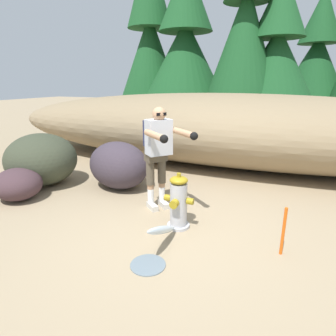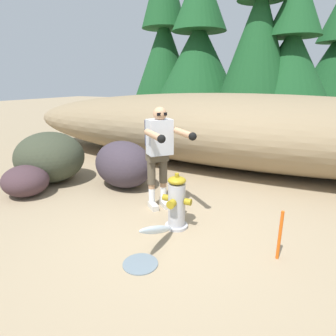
{
  "view_description": "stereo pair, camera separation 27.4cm",
  "coord_description": "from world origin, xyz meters",
  "px_view_note": "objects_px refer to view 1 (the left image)",
  "views": [
    {
      "loc": [
        1.25,
        -3.23,
        1.97
      ],
      "look_at": [
        -0.28,
        0.45,
        0.75
      ],
      "focal_mm": 30.42,
      "sensor_mm": 36.0,
      "label": 1
    },
    {
      "loc": [
        1.5,
        -3.12,
        1.97
      ],
      "look_at": [
        -0.28,
        0.45,
        0.75
      ],
      "focal_mm": 30.42,
      "sensor_mm": 36.0,
      "label": 2
    }
  ],
  "objects_px": {
    "utility_worker": "(158,147)",
    "boulder_small": "(18,184)",
    "fire_hydrant": "(179,203)",
    "boulder_large": "(41,159)",
    "boulder_mid": "(119,165)",
    "survey_stake": "(283,231)"
  },
  "relations": [
    {
      "from": "utility_worker",
      "to": "boulder_small",
      "type": "xyz_separation_m",
      "value": [
        -2.42,
        -0.56,
        -0.75
      ]
    },
    {
      "from": "boulder_large",
      "to": "boulder_mid",
      "type": "bearing_deg",
      "value": 15.77
    },
    {
      "from": "boulder_mid",
      "to": "fire_hydrant",
      "type": "bearing_deg",
      "value": -32.88
    },
    {
      "from": "boulder_mid",
      "to": "boulder_small",
      "type": "xyz_separation_m",
      "value": [
        -1.3,
        -1.17,
        -0.17
      ]
    },
    {
      "from": "utility_worker",
      "to": "boulder_mid",
      "type": "bearing_deg",
      "value": -167.73
    },
    {
      "from": "fire_hydrant",
      "to": "boulder_mid",
      "type": "bearing_deg",
      "value": 147.12
    },
    {
      "from": "fire_hydrant",
      "to": "boulder_mid",
      "type": "distance_m",
      "value": 1.92
    },
    {
      "from": "boulder_mid",
      "to": "survey_stake",
      "type": "xyz_separation_m",
      "value": [
        2.97,
        -1.19,
        -0.15
      ]
    },
    {
      "from": "boulder_mid",
      "to": "boulder_small",
      "type": "bearing_deg",
      "value": -138.1
    },
    {
      "from": "utility_worker",
      "to": "boulder_small",
      "type": "bearing_deg",
      "value": -125.99
    },
    {
      "from": "fire_hydrant",
      "to": "boulder_large",
      "type": "bearing_deg",
      "value": 168.68
    },
    {
      "from": "fire_hydrant",
      "to": "boulder_mid",
      "type": "relative_size",
      "value": 0.63
    },
    {
      "from": "utility_worker",
      "to": "boulder_large",
      "type": "relative_size",
      "value": 1.2
    },
    {
      "from": "survey_stake",
      "to": "fire_hydrant",
      "type": "bearing_deg",
      "value": 173.85
    },
    {
      "from": "fire_hydrant",
      "to": "survey_stake",
      "type": "height_order",
      "value": "fire_hydrant"
    },
    {
      "from": "utility_worker",
      "to": "survey_stake",
      "type": "height_order",
      "value": "utility_worker"
    },
    {
      "from": "fire_hydrant",
      "to": "boulder_small",
      "type": "bearing_deg",
      "value": -177.5
    },
    {
      "from": "utility_worker",
      "to": "boulder_large",
      "type": "bearing_deg",
      "value": -143.2
    },
    {
      "from": "utility_worker",
      "to": "boulder_mid",
      "type": "xyz_separation_m",
      "value": [
        -1.11,
        0.61,
        -0.58
      ]
    },
    {
      "from": "fire_hydrant",
      "to": "boulder_large",
      "type": "relative_size",
      "value": 0.59
    },
    {
      "from": "fire_hydrant",
      "to": "boulder_large",
      "type": "height_order",
      "value": "boulder_large"
    },
    {
      "from": "utility_worker",
      "to": "fire_hydrant",
      "type": "bearing_deg",
      "value": -0.26
    }
  ]
}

